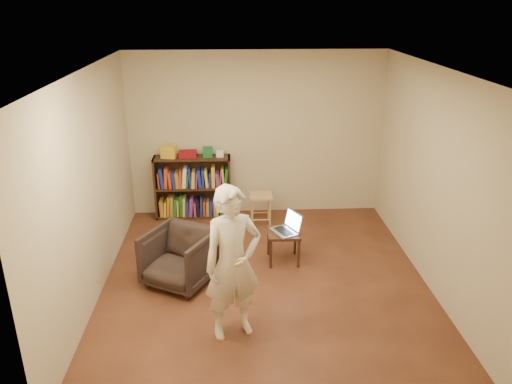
{
  "coord_description": "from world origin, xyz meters",
  "views": [
    {
      "loc": [
        -0.39,
        -5.38,
        3.33
      ],
      "look_at": [
        -0.1,
        0.35,
        1.08
      ],
      "focal_mm": 35.0,
      "sensor_mm": 36.0,
      "label": 1
    }
  ],
  "objects_px": {
    "armchair": "(179,258)",
    "laptop": "(287,227)",
    "side_table": "(284,237)",
    "person": "(233,264)",
    "stool": "(261,200)",
    "bookshelf": "(193,190)"
  },
  "relations": [
    {
      "from": "stool",
      "to": "person",
      "type": "relative_size",
      "value": 0.3
    },
    {
      "from": "armchair",
      "to": "side_table",
      "type": "height_order",
      "value": "armchair"
    },
    {
      "from": "stool",
      "to": "laptop",
      "type": "xyz_separation_m",
      "value": [
        0.28,
        -1.16,
        0.09
      ]
    },
    {
      "from": "stool",
      "to": "person",
      "type": "xyz_separation_m",
      "value": [
        -0.44,
        -2.67,
        0.42
      ]
    },
    {
      "from": "laptop",
      "to": "bookshelf",
      "type": "bearing_deg",
      "value": -165.33
    },
    {
      "from": "stool",
      "to": "side_table",
      "type": "bearing_deg",
      "value": -78.7
    },
    {
      "from": "stool",
      "to": "laptop",
      "type": "height_order",
      "value": "laptop"
    },
    {
      "from": "bookshelf",
      "to": "person",
      "type": "xyz_separation_m",
      "value": [
        0.62,
        -3.06,
        0.39
      ]
    },
    {
      "from": "side_table",
      "to": "laptop",
      "type": "distance_m",
      "value": 0.14
    },
    {
      "from": "armchair",
      "to": "laptop",
      "type": "bearing_deg",
      "value": 48.52
    },
    {
      "from": "stool",
      "to": "armchair",
      "type": "height_order",
      "value": "armchair"
    },
    {
      "from": "bookshelf",
      "to": "laptop",
      "type": "bearing_deg",
      "value": -49.1
    },
    {
      "from": "side_table",
      "to": "laptop",
      "type": "height_order",
      "value": "laptop"
    },
    {
      "from": "stool",
      "to": "armchair",
      "type": "distance_m",
      "value": 1.99
    },
    {
      "from": "bookshelf",
      "to": "person",
      "type": "height_order",
      "value": "person"
    },
    {
      "from": "bookshelf",
      "to": "laptop",
      "type": "relative_size",
      "value": 2.63
    },
    {
      "from": "side_table",
      "to": "stool",
      "type": "bearing_deg",
      "value": 101.3
    },
    {
      "from": "side_table",
      "to": "person",
      "type": "height_order",
      "value": "person"
    },
    {
      "from": "laptop",
      "to": "person",
      "type": "relative_size",
      "value": 0.28
    },
    {
      "from": "bookshelf",
      "to": "stool",
      "type": "xyz_separation_m",
      "value": [
        1.06,
        -0.39,
        -0.04
      ]
    },
    {
      "from": "bookshelf",
      "to": "person",
      "type": "bearing_deg",
      "value": -78.63
    },
    {
      "from": "bookshelf",
      "to": "armchair",
      "type": "bearing_deg",
      "value": -91.05
    }
  ]
}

